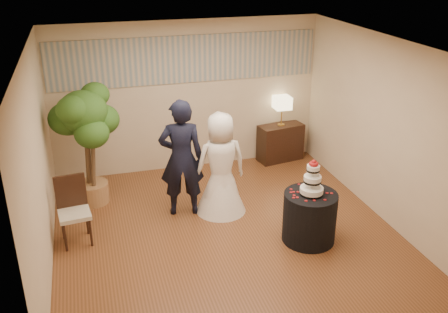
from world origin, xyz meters
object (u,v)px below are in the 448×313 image
object	(u,v)px
groom	(181,158)
bride	(221,164)
wedding_cake	(313,177)
table_lamp	(282,111)
ficus_tree	(87,146)
side_chair	(74,212)
cake_table	(309,217)
console	(280,142)

from	to	relation	value
groom	bride	size ratio (longest dim) A/B	1.14
wedding_cake	table_lamp	size ratio (longest dim) A/B	0.91
table_lamp	ficus_tree	distance (m)	3.78
groom	side_chair	bearing A→B (deg)	23.95
cake_table	table_lamp	xyz separation A→B (m)	(0.70, 2.86, 0.65)
wedding_cake	groom	bearing A→B (deg)	140.62
console	side_chair	world-z (taller)	side_chair
wedding_cake	table_lamp	bearing A→B (deg)	76.18
bride	wedding_cake	size ratio (longest dim) A/B	3.14
groom	console	world-z (taller)	groom
wedding_cake	side_chair	xyz separation A→B (m)	(-3.26, 0.87, -0.52)
wedding_cake	console	distance (m)	3.02
bride	console	bearing A→B (deg)	-137.77
bride	table_lamp	size ratio (longest dim) A/B	2.87
bride	table_lamp	world-z (taller)	bride
cake_table	console	size ratio (longest dim) A/B	0.87
table_lamp	side_chair	xyz separation A→B (m)	(-3.96, -1.99, -0.53)
wedding_cake	table_lamp	world-z (taller)	table_lamp
console	table_lamp	distance (m)	0.66
bride	cake_table	size ratio (longest dim) A/B	2.17
side_chair	cake_table	bearing A→B (deg)	-21.20
groom	wedding_cake	distance (m)	2.07
cake_table	table_lamp	size ratio (longest dim) A/B	1.33
groom	bride	distance (m)	0.62
bride	table_lamp	distance (m)	2.39
cake_table	ficus_tree	distance (m)	3.69
bride	groom	bearing A→B (deg)	-12.73
wedding_cake	side_chair	size ratio (longest dim) A/B	0.53
wedding_cake	bride	bearing A→B (deg)	129.70
cake_table	side_chair	size ratio (longest dim) A/B	0.77
bride	table_lamp	bearing A→B (deg)	-137.77
cake_table	bride	bearing A→B (deg)	129.70
console	side_chair	bearing A→B (deg)	-163.28
groom	console	size ratio (longest dim) A/B	2.16
bride	side_chair	size ratio (longest dim) A/B	1.67
wedding_cake	cake_table	bearing A→B (deg)	0.00
cake_table	console	world-z (taller)	cake_table
console	side_chair	size ratio (longest dim) A/B	0.88
wedding_cake	ficus_tree	size ratio (longest dim) A/B	0.26
table_lamp	ficus_tree	bearing A→B (deg)	-167.92
wedding_cake	console	bearing A→B (deg)	76.18
ficus_tree	groom	bearing A→B (deg)	-28.67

